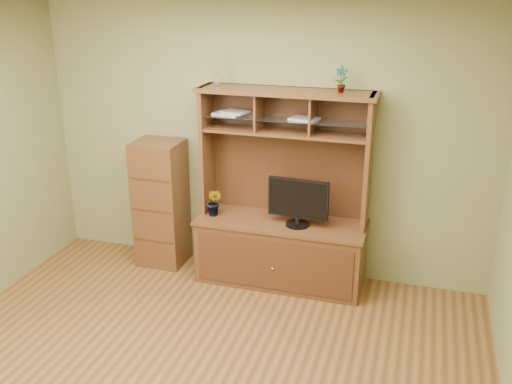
% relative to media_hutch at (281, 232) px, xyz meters
% --- Properties ---
extents(room, '(4.54, 4.04, 2.74)m').
position_rel_media_hutch_xyz_m(room, '(-0.28, -1.73, 0.83)').
color(room, '#553518').
rests_on(room, ground).
extents(media_hutch, '(1.66, 0.61, 1.90)m').
position_rel_media_hutch_xyz_m(media_hutch, '(0.00, 0.00, 0.00)').
color(media_hutch, '#402012').
rests_on(media_hutch, room).
extents(monitor, '(0.58, 0.22, 0.46)m').
position_rel_media_hutch_xyz_m(monitor, '(0.17, -0.08, 0.37)').
color(monitor, black).
rests_on(monitor, media_hutch).
extents(orchid_plant, '(0.18, 0.15, 0.28)m').
position_rel_media_hutch_xyz_m(orchid_plant, '(-0.66, -0.08, 0.27)').
color(orchid_plant, '#385C1F').
rests_on(orchid_plant, media_hutch).
extents(top_plant, '(0.14, 0.11, 0.23)m').
position_rel_media_hutch_xyz_m(top_plant, '(0.49, 0.08, 1.49)').
color(top_plant, '#296924').
rests_on(top_plant, media_hutch).
extents(reed_diffuser, '(0.06, 0.06, 0.31)m').
position_rel_media_hutch_xyz_m(reed_diffuser, '(-0.66, 0.08, 1.50)').
color(reed_diffuser, silver).
rests_on(reed_diffuser, media_hutch).
extents(magazines, '(1.02, 0.25, 0.04)m').
position_rel_media_hutch_xyz_m(magazines, '(-0.30, 0.08, 1.13)').
color(magazines, '#A4A3A8').
rests_on(magazines, media_hutch).
extents(side_cabinet, '(0.47, 0.43, 1.32)m').
position_rel_media_hutch_xyz_m(side_cabinet, '(-1.30, 0.04, 0.14)').
color(side_cabinet, '#402012').
rests_on(side_cabinet, room).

